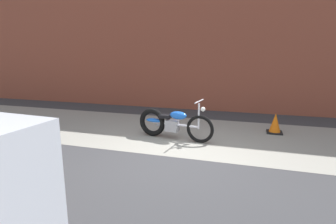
# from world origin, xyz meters

# --- Properties ---
(ground_plane) EXTENTS (80.00, 80.00, 0.00)m
(ground_plane) POSITION_xyz_m (0.00, 0.00, 0.00)
(ground_plane) COLOR #38383A
(sidewalk_slab) EXTENTS (36.00, 3.50, 0.01)m
(sidewalk_slab) POSITION_xyz_m (0.00, 1.75, 0.00)
(sidewalk_slab) COLOR gray
(sidewalk_slab) RESTS_ON ground
(brick_building_wall) EXTENTS (36.00, 0.50, 6.43)m
(brick_building_wall) POSITION_xyz_m (0.00, 5.20, 3.21)
(brick_building_wall) COLOR brown
(brick_building_wall) RESTS_ON ground
(motorcycle_blue) EXTENTS (2.00, 0.65, 1.03)m
(motorcycle_blue) POSITION_xyz_m (-0.49, 1.20, 0.40)
(motorcycle_blue) COLOR black
(motorcycle_blue) RESTS_ON ground
(traffic_cone) EXTENTS (0.40, 0.40, 0.55)m
(traffic_cone) POSITION_xyz_m (2.10, 2.48, 0.25)
(traffic_cone) COLOR orange
(traffic_cone) RESTS_ON ground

